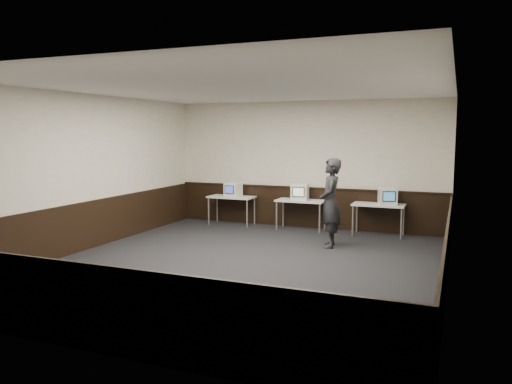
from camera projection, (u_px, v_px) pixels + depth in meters
floor at (243, 265)px, 9.15m from camera, size 8.00×8.00×0.00m
ceiling at (242, 87)px, 8.77m from camera, size 8.00×8.00×0.00m
back_wall at (306, 165)px, 12.64m from camera, size 7.00×0.00×7.00m
front_wall at (91, 209)px, 5.28m from camera, size 7.00×0.00×7.00m
left_wall at (87, 172)px, 10.27m from camera, size 0.00×8.00×8.00m
right_wall at (451, 186)px, 7.65m from camera, size 0.00×8.00×8.00m
wainscot_back at (305, 208)px, 12.75m from camera, size 6.98×0.04×1.00m
wainscot_front at (96, 309)px, 5.43m from camera, size 6.98×0.04×1.00m
wainscot_left at (90, 225)px, 10.40m from camera, size 0.04×7.98×1.00m
wainscot_right at (446, 255)px, 7.79m from camera, size 0.04×7.98×1.00m
wainscot_rail at (305, 188)px, 12.67m from camera, size 6.98×0.06×0.04m
desk_left at (232, 199)px, 13.09m from camera, size 1.20×0.60×0.75m
desk_center at (301, 203)px, 12.38m from camera, size 1.20×0.60×0.75m
desk_right at (379, 207)px, 11.67m from camera, size 1.20×0.60×0.75m
emac_left at (233, 190)px, 12.99m from camera, size 0.41×0.43×0.37m
emac_center at (300, 192)px, 12.34m from camera, size 0.45×0.47×0.40m
emac_right at (388, 196)px, 11.52m from camera, size 0.50×0.51×0.40m
person at (330, 203)px, 10.48m from camera, size 0.59×0.77×1.88m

